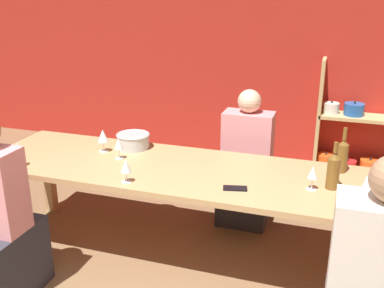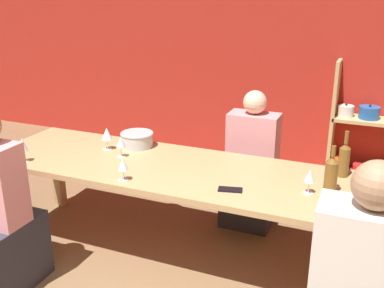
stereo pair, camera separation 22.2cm
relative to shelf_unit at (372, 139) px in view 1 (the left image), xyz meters
name	(u,v)px [view 1 (the left image)]	position (x,y,z in m)	size (l,w,h in m)	color
wall_back_red	(271,41)	(-1.15, 0.20, 0.95)	(8.80, 0.06, 2.70)	red
shelf_unit	(372,139)	(0.00, 0.00, 0.00)	(1.18, 0.30, 1.22)	tan
dining_table	(188,178)	(-1.33, -2.10, 0.25)	(3.01, 0.86, 0.72)	tan
mixing_bowl	(133,140)	(-1.88, -1.83, 0.38)	(0.26, 0.26, 0.11)	#B7BABC
wine_bottle_green	(333,170)	(-0.37, -2.12, 0.44)	(0.08, 0.08, 0.31)	brown
wine_bottle_dark	(343,155)	(-0.32, -1.82, 0.44)	(0.07, 0.07, 0.31)	brown
wine_glass_red_a	(119,144)	(-1.87, -2.08, 0.43)	(0.07, 0.07, 0.16)	white
wine_glass_empty_a	(126,166)	(-1.64, -2.44, 0.43)	(0.07, 0.07, 0.16)	white
wine_glass_red_b	(18,150)	(-2.47, -2.43, 0.45)	(0.07, 0.07, 0.18)	white
wine_glass_empty_b	(366,184)	(-0.18, -2.26, 0.44)	(0.07, 0.07, 0.16)	white
wine_glass_red_c	(103,136)	(-2.06, -1.98, 0.44)	(0.08, 0.08, 0.17)	white
wine_glass_red_d	(371,175)	(-0.15, -2.13, 0.45)	(0.07, 0.07, 0.17)	white
wine_glass_empty_c	(313,173)	(-0.49, -2.18, 0.43)	(0.07, 0.07, 0.16)	white
cell_phone	(235,188)	(-0.94, -2.32, 0.33)	(0.16, 0.10, 0.01)	black
person_far_a	(246,173)	(-1.07, -1.34, 0.01)	(0.41, 0.51, 1.14)	#2D2D38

